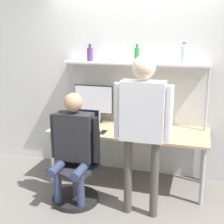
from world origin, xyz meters
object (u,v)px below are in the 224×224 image
Objects in this scene: laptop at (87,124)px; person_seated at (73,140)px; person_standing at (143,116)px; bottle_purple at (90,54)px; monitor at (94,102)px; office_chair at (77,179)px; cell_phone at (103,132)px; bottle_clear at (184,55)px; bottle_green at (137,55)px.

person_seated reaches higher than laptop.
laptop is 1.07m from person_standing.
bottle_purple reaches higher than person_seated.
laptop is at bearing -86.72° from monitor.
laptop reaches higher than office_chair.
cell_phone is (0.27, -0.40, -0.29)m from monitor.
bottle_purple is at bearing 125.91° from cell_phone.
cell_phone is at bearing -153.68° from bottle_clear.
person_standing is 1.43m from bottle_purple.
cell_phone is 1.09m from bottle_purple.
bottle_clear is at bearing 0.00° from bottle_purple.
bottle_clear reaches higher than cell_phone.
bottle_purple is (-0.13, 0.87, 1.42)m from office_chair.
person_standing is (0.60, -0.50, 0.40)m from cell_phone.
monitor is at bearing -41.83° from bottle_purple.
bottle_clear reaches higher than laptop.
bottle_purple is at bearing 180.00° from bottle_clear.
bottle_clear is at bearing 17.86° from laptop.
person_seated is 5.02× the size of bottle_clear.
cell_phone is at bearing -56.13° from monitor.
person_seated is at bearing 177.42° from person_standing.
person_seated is at bearing -86.18° from monitor.
person_standing is at bearing -2.58° from person_seated.
office_chair is 0.51m from person_seated.
bottle_purple is at bearing 180.00° from bottle_green.
cell_phone is 1.09m from bottle_green.
cell_phone is 0.17× the size of office_chair.
bottle_clear is (1.12, 0.91, 0.92)m from person_seated.
office_chair is 3.95× the size of bottle_purple.
bottle_purple is at bearing 134.26° from person_standing.
laptop is 0.25× the size of person_seated.
bottle_clear reaches higher than monitor.
office_chair is 2.01m from bottle_clear.
laptop is 0.37× the size of office_chair.
bottle_clear reaches higher than person_standing.
monitor reaches higher than laptop.
monitor is 2.37× the size of bottle_green.
person_standing is (0.79, -0.08, 0.88)m from office_chair.
bottle_purple reaches higher than person_standing.
person_standing is (0.81, -0.04, 0.37)m from person_seated.
laptop is at bearing 96.04° from office_chair.
bottle_green is (0.57, 0.37, 0.87)m from laptop.
bottle_clear reaches higher than person_seated.
bottle_purple is (-0.08, 0.37, 0.87)m from laptop.
person_seated is 0.89m from person_standing.
bottle_green reaches higher than office_chair.
monitor is 0.62× the size of office_chair.
bottle_green reaches higher than cell_phone.
person_standing reaches higher than laptop.
bottle_purple is at bearing 98.54° from office_chair.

